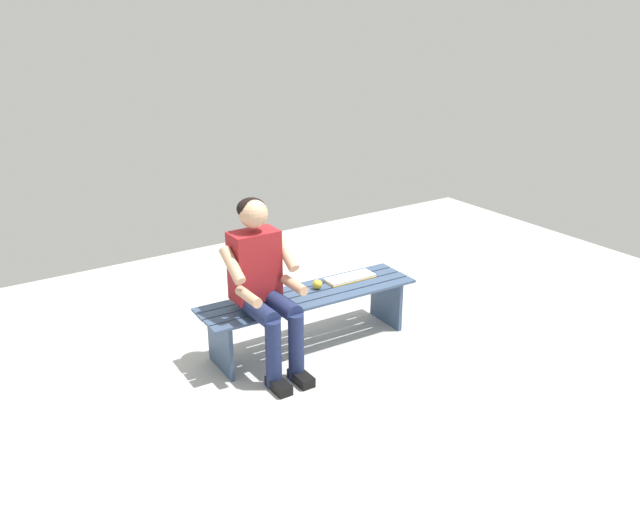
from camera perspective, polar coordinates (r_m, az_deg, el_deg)
name	(u,v)px	position (r m, az deg, el deg)	size (l,w,h in m)	color
ground_plane	(238,469)	(3.97, -7.13, -17.82)	(10.00, 7.00, 0.04)	#B2B2AD
bench_near	(309,306)	(5.01, -0.95, -4.31)	(1.72, 0.49, 0.43)	#384C6B
person_seated	(263,280)	(4.58, -4.95, -2.11)	(0.50, 0.69, 1.23)	maroon
apple	(317,284)	(5.03, -0.23, -2.47)	(0.07, 0.07, 0.07)	gold
book_open	(350,278)	(5.22, 2.60, -1.91)	(0.42, 0.17, 0.02)	white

